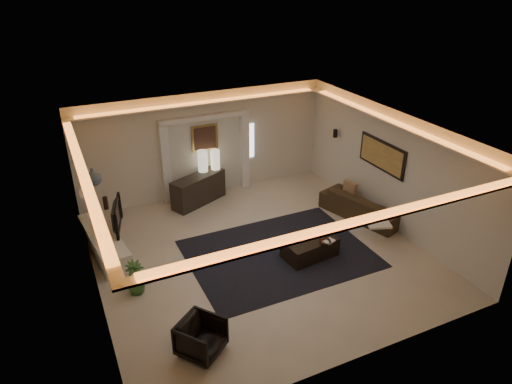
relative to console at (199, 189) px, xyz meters
name	(u,v)px	position (x,y,z in m)	size (l,w,h in m)	color
floor	(259,253)	(0.42, -2.96, -0.40)	(7.00, 7.00, 0.00)	beige
ceiling	(260,132)	(0.42, -2.96, 2.50)	(7.00, 7.00, 0.00)	white
wall_back	(205,144)	(0.42, 0.54, 1.05)	(7.00, 7.00, 0.00)	beige
wall_front	(358,291)	(0.42, -6.46, 1.05)	(7.00, 7.00, 0.00)	beige
wall_left	(89,233)	(-3.08, -2.96, 1.05)	(7.00, 7.00, 0.00)	beige
wall_right	(390,169)	(3.92, -2.96, 1.05)	(7.00, 7.00, 0.00)	beige
cove_soffit	(260,145)	(0.42, -2.96, 2.22)	(7.00, 7.00, 0.04)	silver
daylight_slit	(250,141)	(1.77, 0.52, 0.95)	(0.25, 0.03, 1.00)	white
area_rug	(279,254)	(0.82, -3.16, -0.39)	(4.00, 3.00, 0.01)	black
pilaster_left	(166,164)	(-0.73, 0.44, 0.70)	(0.22, 0.20, 2.20)	silver
pilaster_right	(245,151)	(1.57, 0.44, 0.70)	(0.22, 0.20, 2.20)	silver
alcove_header	(205,117)	(0.42, 0.44, 1.85)	(2.52, 0.20, 0.12)	silver
painting_frame	(205,138)	(0.42, 0.51, 1.25)	(0.74, 0.04, 0.74)	tan
painting_canvas	(205,138)	(0.42, 0.48, 1.25)	(0.62, 0.02, 0.62)	#4C2D1E
art_panel_frame	(382,155)	(3.89, -2.66, 1.30)	(0.04, 1.64, 0.74)	black
art_panel_gold	(381,156)	(3.87, -2.66, 1.30)	(0.02, 1.50, 0.62)	tan
wall_sconce	(335,133)	(3.80, -0.76, 1.28)	(0.12, 0.12, 0.22)	black
wall_niche	(81,192)	(-3.02, -1.56, 1.25)	(0.10, 0.55, 0.04)	silver
console	(199,189)	(0.00, 0.00, 0.00)	(1.60, 0.50, 0.80)	black
lamp_left	(203,161)	(0.24, 0.25, 0.69)	(0.27, 0.27, 0.59)	beige
lamp_right	(215,159)	(0.61, 0.25, 0.69)	(0.25, 0.25, 0.56)	beige
media_ledge	(104,242)	(-2.73, -1.35, -0.18)	(0.59, 2.35, 0.44)	white
tv	(113,216)	(-2.43, -1.22, 0.37)	(0.15, 1.13, 0.65)	black
figurine	(105,202)	(-2.46, -0.17, 0.24)	(0.12, 0.12, 0.33)	black
ginger_jar	(93,177)	(-2.73, -1.34, 1.46)	(0.36, 0.36, 0.37)	#394958
plant	(135,278)	(-2.39, -3.16, -0.05)	(0.39, 0.39, 0.70)	#38632B
sofa	(362,205)	(3.57, -2.52, -0.08)	(0.86, 2.19, 0.64)	black
throw_blanket	(378,224)	(3.08, -3.76, 0.15)	(0.52, 0.43, 0.06)	silver
throw_pillow	(350,189)	(3.57, -1.96, 0.15)	(0.12, 0.40, 0.40)	#A0774F
coffee_table	(310,248)	(1.41, -3.53, -0.20)	(1.19, 0.65, 0.44)	black
bowl	(325,243)	(1.62, -3.78, 0.04)	(0.26, 0.26, 0.06)	black
magazine	(329,242)	(1.74, -3.77, 0.02)	(0.25, 0.18, 0.03)	beige
armchair	(201,337)	(-1.73, -5.23, -0.08)	(0.68, 0.70, 0.64)	black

